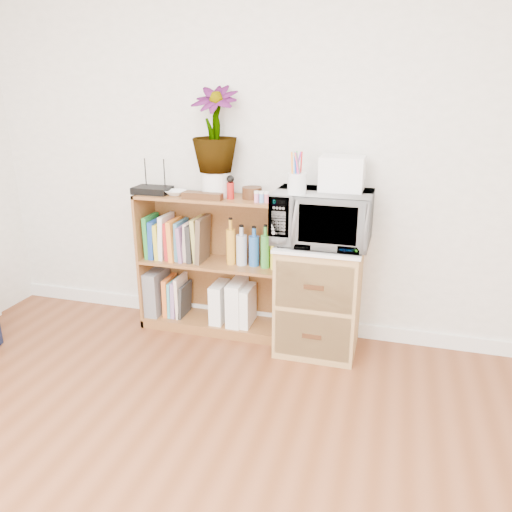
% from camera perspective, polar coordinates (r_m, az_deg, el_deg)
% --- Properties ---
extents(skirting_board, '(4.00, 0.02, 0.10)m').
position_cam_1_polar(skirting_board, '(3.60, 1.22, -7.17)').
color(skirting_board, white).
rests_on(skirting_board, ground).
extents(bookshelf, '(1.00, 0.30, 0.95)m').
position_cam_1_polar(bookshelf, '(3.42, -5.01, -1.00)').
color(bookshelf, brown).
rests_on(bookshelf, ground).
extents(wicker_unit, '(0.50, 0.45, 0.70)m').
position_cam_1_polar(wicker_unit, '(3.22, 7.19, -4.78)').
color(wicker_unit, '#9E7542').
rests_on(wicker_unit, ground).
extents(microwave, '(0.58, 0.39, 0.32)m').
position_cam_1_polar(microwave, '(3.03, 7.56, 4.36)').
color(microwave, white).
rests_on(microwave, wicker_unit).
extents(pen_cup, '(0.11, 0.11, 0.12)m').
position_cam_1_polar(pen_cup, '(2.91, 4.71, 8.27)').
color(pen_cup, silver).
rests_on(pen_cup, microwave).
extents(small_appliance, '(0.26, 0.21, 0.20)m').
position_cam_1_polar(small_appliance, '(3.04, 9.83, 9.30)').
color(small_appliance, white).
rests_on(small_appliance, microwave).
extents(router, '(0.24, 0.17, 0.04)m').
position_cam_1_polar(router, '(3.43, -11.75, 7.39)').
color(router, black).
rests_on(router, bookshelf).
extents(white_bowl, '(0.13, 0.13, 0.03)m').
position_cam_1_polar(white_bowl, '(3.35, -9.13, 7.15)').
color(white_bowl, white).
rests_on(white_bowl, bookshelf).
extents(plant_pot, '(0.19, 0.19, 0.16)m').
position_cam_1_polar(plant_pot, '(3.28, -4.58, 8.22)').
color(plant_pot, silver).
rests_on(plant_pot, bookshelf).
extents(potted_plant, '(0.30, 0.30, 0.53)m').
position_cam_1_polar(potted_plant, '(3.23, -4.74, 14.22)').
color(potted_plant, '#457E32').
rests_on(potted_plant, plant_pot).
extents(trinket_box, '(0.26, 0.07, 0.04)m').
position_cam_1_polar(trinket_box, '(3.20, -6.16, 6.84)').
color(trinket_box, '#391D0F').
rests_on(trinket_box, bookshelf).
extents(kokeshi_doll, '(0.05, 0.05, 0.10)m').
position_cam_1_polar(kokeshi_doll, '(3.19, -2.94, 7.46)').
color(kokeshi_doll, '#9E1613').
rests_on(kokeshi_doll, bookshelf).
extents(wooden_bowl, '(0.13, 0.13, 0.07)m').
position_cam_1_polar(wooden_bowl, '(3.20, -0.46, 7.24)').
color(wooden_bowl, '#391E0F').
rests_on(wooden_bowl, bookshelf).
extents(paint_jars, '(0.12, 0.04, 0.06)m').
position_cam_1_polar(paint_jars, '(3.08, 0.65, 6.67)').
color(paint_jars, '#D07398').
rests_on(paint_jars, bookshelf).
extents(file_box, '(0.10, 0.26, 0.32)m').
position_cam_1_polar(file_box, '(3.67, -11.21, -3.95)').
color(file_box, slate).
rests_on(file_box, bookshelf).
extents(magazine_holder_left, '(0.09, 0.22, 0.27)m').
position_cam_1_polar(magazine_holder_left, '(3.49, -4.17, -5.26)').
color(magazine_holder_left, white).
rests_on(magazine_holder_left, bookshelf).
extents(magazine_holder_mid, '(0.10, 0.24, 0.30)m').
position_cam_1_polar(magazine_holder_mid, '(3.45, -2.16, -5.30)').
color(magazine_holder_mid, white).
rests_on(magazine_holder_mid, bookshelf).
extents(magazine_holder_right, '(0.09, 0.22, 0.27)m').
position_cam_1_polar(magazine_holder_right, '(3.43, -1.13, -5.67)').
color(magazine_holder_right, white).
rests_on(magazine_holder_right, bookshelf).
extents(cookbooks, '(0.43, 0.20, 0.31)m').
position_cam_1_polar(cookbooks, '(3.46, -8.96, 1.94)').
color(cookbooks, '#228232').
rests_on(cookbooks, bookshelf).
extents(liquor_bottles, '(0.45, 0.07, 0.31)m').
position_cam_1_polar(liquor_bottles, '(3.27, 0.28, 1.16)').
color(liquor_bottles, gold).
rests_on(liquor_bottles, bookshelf).
extents(lower_books, '(0.16, 0.19, 0.30)m').
position_cam_1_polar(lower_books, '(3.62, -9.04, -4.60)').
color(lower_books, orange).
rests_on(lower_books, bookshelf).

